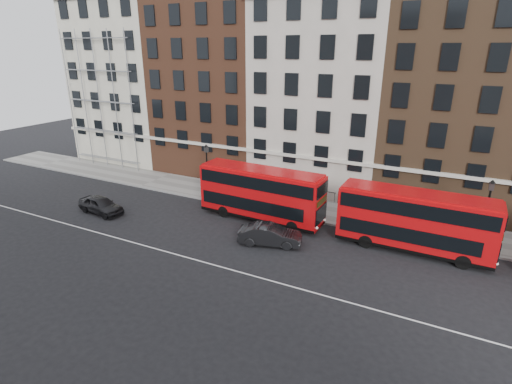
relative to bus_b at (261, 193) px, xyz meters
The scene contains 12 objects.
ground 7.00m from the bus_b, 77.13° to the right, with size 120.00×120.00×0.00m, color black.
pavement 4.95m from the bus_b, 70.39° to the left, with size 80.00×5.00×0.15m, color slate.
kerb 3.20m from the bus_b, 47.61° to the left, with size 80.00×0.30×0.16m, color gray.
road_centre_line 8.87m from the bus_b, 80.13° to the right, with size 70.00×0.12×0.01m, color white.
building_terrace 13.93m from the bus_b, 84.25° to the left, with size 64.00×11.95×22.00m.
bus_b is the anchor object (origin of this frame).
bus_c 12.28m from the bus_b, ahead, with size 10.75×2.70×4.51m.
car_rear 14.45m from the bus_b, 158.32° to the right, with size 1.83×4.56×1.55m, color black.
car_front 5.02m from the bus_b, 54.87° to the right, with size 1.65×4.74×1.56m, color black.
lamp_post_left 7.10m from the bus_b, 163.10° to the left, with size 0.44×0.44×5.33m.
lamp_post_right 16.91m from the bus_b, ahead, with size 0.44×0.44×5.33m.
iron_railings 6.71m from the bus_b, 76.94° to the left, with size 6.60×0.06×1.00m, color black, non-canonical shape.
Camera 1 is at (12.66, -22.01, 14.07)m, focal length 28.00 mm.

